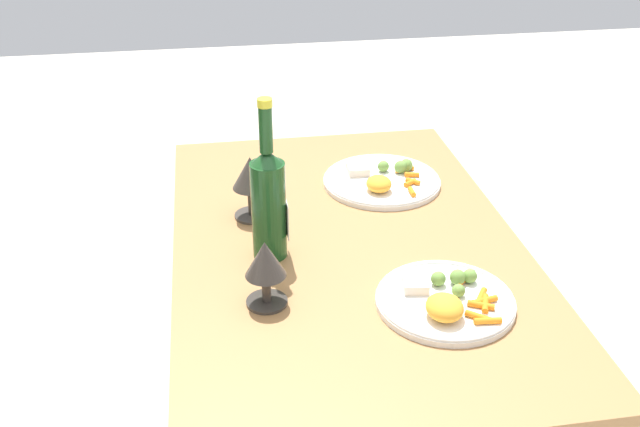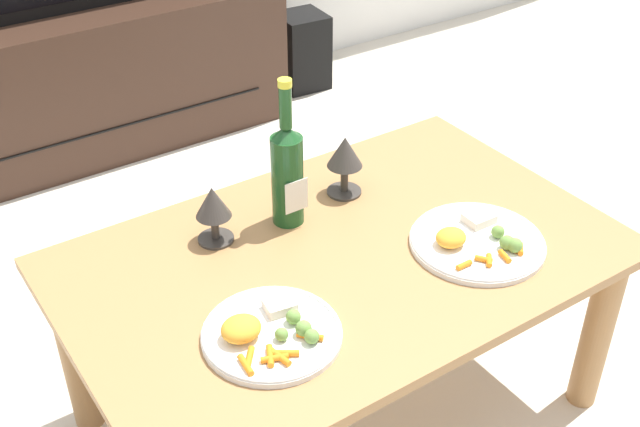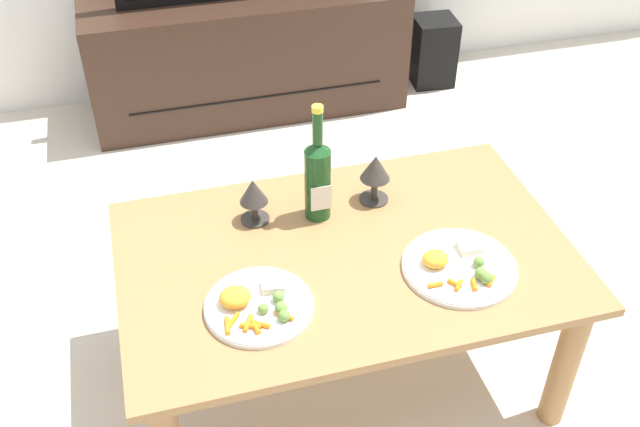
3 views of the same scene
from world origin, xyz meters
The scene contains 9 objects.
ground_plane centered at (0.00, 0.00, 0.00)m, with size 6.40×6.40×0.00m, color beige.
dining_table centered at (0.00, 0.00, 0.40)m, with size 1.17×0.74×0.48m.
tv_stand centered at (0.04, 1.60, 0.27)m, with size 1.37×0.41×0.53m.
floor_speaker centered at (0.93, 1.61, 0.16)m, with size 0.19×0.19×0.32m, color black.
wine_bottle centered at (-0.03, 0.17, 0.61)m, with size 0.07×0.07×0.34m.
goblet_left centered at (-0.20, 0.19, 0.57)m, with size 0.08×0.08×0.13m.
goblet_right centered at (0.14, 0.19, 0.58)m, with size 0.08×0.08×0.15m.
dinner_plate_left centered at (-0.26, -0.14, 0.49)m, with size 0.26×0.26×0.05m.
dinner_plate_right centered at (0.26, -0.14, 0.49)m, with size 0.29×0.29×0.05m.
Camera 3 is at (-0.45, -1.37, 1.76)m, focal length 41.54 mm.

